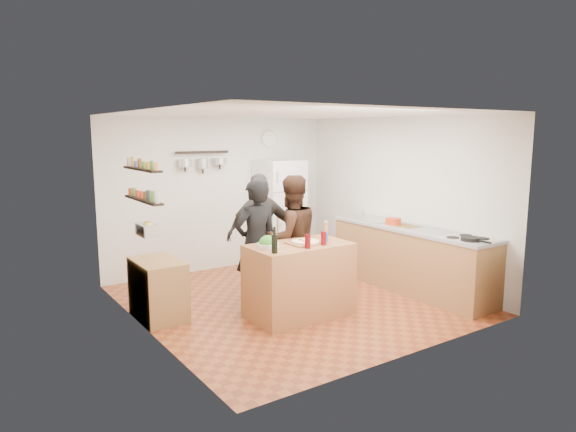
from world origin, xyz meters
TOP-DOWN VIEW (x-y plane):
  - room_shell at (0.00, 0.39)m, footprint 4.20×4.20m
  - prep_island at (-0.26, -0.53)m, footprint 1.25×0.72m
  - pizza_board at (-0.18, -0.55)m, footprint 0.42×0.34m
  - pizza at (-0.18, -0.55)m, footprint 0.34×0.34m
  - salad_bowl at (-0.68, -0.48)m, footprint 0.27×0.27m
  - wine_bottle at (-0.76, -0.75)m, footprint 0.07×0.07m
  - wine_glass_near at (-0.31, -0.77)m, footprint 0.07×0.07m
  - wine_glass_far at (-0.04, -0.73)m, footprint 0.07×0.07m
  - pepper_mill at (0.19, -0.48)m, footprint 0.06×0.06m
  - salt_canister at (0.04, -0.65)m, footprint 0.08×0.08m
  - person_left at (-0.56, 0.02)m, footprint 0.64×0.44m
  - person_center at (-0.00, 0.03)m, footprint 0.89×0.73m
  - person_back at (-0.16, 0.54)m, footprint 1.05×0.59m
  - counter_run at (1.70, -0.55)m, footprint 0.63×2.63m
  - stove_top at (1.70, -1.50)m, footprint 0.60×0.62m
  - skillet at (1.60, -1.61)m, footprint 0.24×0.24m
  - sink at (1.70, 0.30)m, footprint 0.50×0.80m
  - cutting_board at (1.70, -0.44)m, footprint 0.30×0.40m
  - red_bowl at (1.65, -0.24)m, footprint 0.23×0.23m
  - fridge at (0.95, 1.75)m, footprint 0.70×0.68m
  - wall_clock at (0.95, 2.08)m, footprint 0.30×0.03m
  - spice_shelf_lower at (-1.93, 0.20)m, footprint 0.12×1.00m
  - spice_shelf_upper at (-1.93, 0.20)m, footprint 0.12×1.00m
  - produce_basket at (-1.90, 0.20)m, footprint 0.18×0.35m
  - side_table at (-1.74, 0.37)m, footprint 0.50×0.80m
  - pot_rack at (-0.35, 2.00)m, footprint 0.90×0.04m

SIDE VIEW (x-z plane):
  - side_table at x=-1.74m, z-range 0.00..0.73m
  - counter_run at x=1.70m, z-range 0.00..0.90m
  - prep_island at x=-0.26m, z-range 0.00..0.91m
  - person_left at x=-0.56m, z-range 0.00..1.69m
  - person_back at x=-0.16m, z-range 0.00..1.70m
  - person_center at x=0.00m, z-range 0.00..1.71m
  - fridge at x=0.95m, z-range 0.00..1.80m
  - stove_top at x=1.70m, z-range 0.90..0.92m
  - cutting_board at x=1.70m, z-range 0.90..0.92m
  - sink at x=1.70m, z-range 0.90..0.93m
  - pizza_board at x=-0.18m, z-range 0.91..0.93m
  - salad_bowl at x=-0.68m, z-range 0.91..0.96m
  - pizza at x=-0.18m, z-range 0.93..0.95m
  - skillet at x=1.60m, z-range 0.92..0.97m
  - red_bowl at x=1.65m, z-range 0.92..1.01m
  - salt_canister at x=0.04m, z-range 0.91..1.04m
  - wine_glass_far at x=-0.04m, z-range 0.91..1.08m
  - wine_glass_near at x=-0.31m, z-range 0.91..1.08m
  - pepper_mill at x=0.19m, z-range 0.91..1.10m
  - wine_bottle at x=-0.76m, z-range 0.91..1.12m
  - produce_basket at x=-1.90m, z-range 1.08..1.22m
  - room_shell at x=0.00m, z-range -0.85..3.35m
  - spice_shelf_lower at x=-1.93m, z-range 1.49..1.51m
  - spice_shelf_upper at x=-1.93m, z-range 1.84..1.86m
  - pot_rack at x=-0.35m, z-range 1.93..1.97m
  - wall_clock at x=0.95m, z-range 2.00..2.30m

